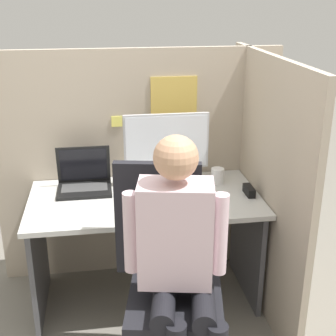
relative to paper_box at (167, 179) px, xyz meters
The scene contains 13 objects.
ground_plane 0.94m from the paper_box, 106.47° to the right, with size 12.00×12.00×0.00m, color slate.
cubicle_panel_back 0.26m from the paper_box, 127.22° to the left, with size 1.89×0.05×1.56m.
cubicle_panel_right 0.62m from the paper_box, 23.92° to the right, with size 0.04×1.36×1.56m.
desk 0.32m from the paper_box, 131.76° to the right, with size 1.39×0.72×0.72m.
paper_box is the anchor object (origin of this frame).
monitor 0.24m from the paper_box, 90.00° to the left, with size 0.53×0.20×0.40m.
laptop 0.52m from the paper_box, behind, with size 0.33×0.25×0.27m.
mouse 0.39m from the paper_box, 135.28° to the right, with size 0.08×0.05×0.03m.
stapler 0.53m from the paper_box, 26.37° to the right, with size 0.04×0.13×0.05m.
carrot_toy 0.37m from the paper_box, 68.61° to the right, with size 0.05×0.15×0.05m.
office_chair 0.80m from the paper_box, 98.13° to the right, with size 0.55×0.60×1.11m.
person 0.94m from the paper_box, 94.80° to the right, with size 0.47×0.46×1.32m.
coffee_mug 0.33m from the paper_box, ahead, with size 0.08×0.08×0.10m.
Camera 1 is at (-0.25, -2.21, 1.90)m, focal length 50.00 mm.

